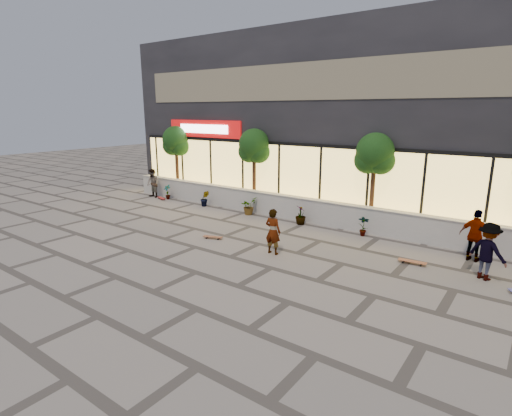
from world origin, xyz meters
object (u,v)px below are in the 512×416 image
Objects in this scene: tree_mideast at (375,156)px; skater_right_far at (488,251)px; tree_west at (176,143)px; skater_left at (153,183)px; skateboard_center at (213,237)px; skater_right_near at (476,236)px; skater_center at (273,232)px; tree_midwest at (254,148)px; skateboard_left at (161,198)px; skateboard_right_near at (412,262)px.

skater_right_far is (4.60, -3.09, -2.14)m from tree_mideast.
tree_west is 2.45× the size of skater_left.
skateboard_center is (7.72, -3.58, -0.72)m from skater_left.
tree_west is 2.29× the size of skater_right_near.
skater_center is 11.05m from skater_left.
tree_midwest is 7.03m from skater_center.
skateboard_right_near is (13.82, -1.65, 0.01)m from skateboard_left.
tree_midwest is 6.18m from skateboard_left.
skateboard_left is 0.87× the size of skateboard_right_near.
skater_right_far is 2.21× the size of skateboard_left.
skateboard_left is (-15.84, 1.59, -0.77)m from skater_right_far.
tree_west reaches higher than skateboard_left.
tree_midwest is 2.45× the size of skater_left.
skater_right_near is 1.01× the size of skater_right_far.
skater_right_far is at bearing 120.54° from skater_right_near.
skateboard_right_near is (8.58, -3.15, -2.90)m from tree_midwest.
skateboard_center is at bearing 32.03° from skater_right_near.
skater_center is at bearing -161.37° from skateboard_right_near.
skater_left is (-12.00, -1.40, -2.19)m from tree_mideast.
skater_center is at bearing 42.58° from skater_right_far.
tree_midwest is at bearing 33.36° from skateboard_left.
tree_mideast is 4.46× the size of skateboard_right_near.
skater_center is 6.42m from skater_right_far.
skateboard_center is at bearing -9.16° from skateboard_left.
skater_right_near is at bearing -151.40° from skater_center.
skater_center is 1.79× the size of skateboard_right_near.
tree_midwest is 1.00× the size of tree_mideast.
tree_west is at bearing 4.38° from skater_right_near.
tree_midwest reaches higher than skater_center.
tree_west is at bearing 14.66° from skater_right_far.
skater_right_near is (5.63, 3.28, 0.07)m from skater_center.
skater_left is 16.09m from skater_right_near.
skater_left is 1.05m from skateboard_left.
skater_right_near is 1.95× the size of skateboard_right_near.
tree_midwest is 2.49× the size of skater_center.
skater_left is at bearing 9.53° from skater_right_near.
skater_center is 1.99× the size of skateboard_center.
tree_midwest reaches higher than skateboard_left.
skateboard_center is (-8.87, -1.89, -0.77)m from skater_right_far.
tree_west is at bearing 117.14° from skateboard_left.
tree_mideast is 11.71m from skateboard_left.
tree_mideast is (6.00, 0.00, 0.00)m from tree_midwest.
tree_midwest is 2.29× the size of skater_right_near.
skateboard_left is (-15.33, 0.19, -0.78)m from skater_right_near.
skater_right_near is at bearing -6.19° from tree_west.
skater_left is 0.95× the size of skater_right_far.
tree_midwest is at bearing 9.28° from skater_right_far.
skater_center is 0.99× the size of skater_left.
skateboard_right_near is (-1.51, -1.46, -0.77)m from skater_right_near.
skater_right_near reaches higher than skateboard_right_near.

